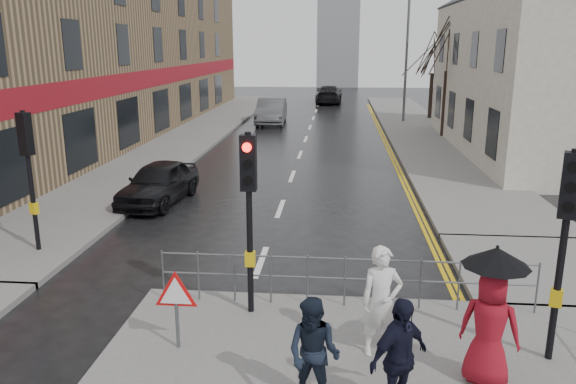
% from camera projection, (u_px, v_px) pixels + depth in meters
% --- Properties ---
extents(ground, '(120.00, 120.00, 0.00)m').
position_uv_depth(ground, '(239.00, 322.00, 10.44)').
color(ground, black).
rests_on(ground, ground).
extents(left_pavement, '(4.00, 44.00, 0.14)m').
position_uv_depth(left_pavement, '(198.00, 131.00, 33.14)').
color(left_pavement, '#605E5B').
rests_on(left_pavement, ground).
extents(right_pavement, '(4.00, 40.00, 0.14)m').
position_uv_depth(right_pavement, '(417.00, 129.00, 33.94)').
color(right_pavement, '#605E5B').
rests_on(right_pavement, ground).
extents(pavement_bridge_right, '(4.00, 4.20, 0.14)m').
position_uv_depth(pavement_bridge_right, '(544.00, 269.00, 12.75)').
color(pavement_bridge_right, '#605E5B').
rests_on(pavement_bridge_right, ground).
extents(building_left_terrace, '(8.00, 42.00, 10.00)m').
position_uv_depth(building_left_terrace, '(94.00, 45.00, 31.40)').
color(building_left_terrace, '#876E4D').
rests_on(building_left_terrace, ground).
extents(building_right_cream, '(9.00, 16.40, 10.10)m').
position_uv_depth(building_right_cream, '(566.00, 50.00, 25.52)').
color(building_right_cream, beige).
rests_on(building_right_cream, ground).
extents(church_tower, '(5.00, 5.00, 18.00)m').
position_uv_depth(church_tower, '(339.00, 11.00, 67.74)').
color(church_tower, gray).
rests_on(church_tower, ground).
extents(traffic_signal_near_left, '(0.28, 0.27, 3.40)m').
position_uv_depth(traffic_signal_near_left, '(249.00, 192.00, 9.98)').
color(traffic_signal_near_left, black).
rests_on(traffic_signal_near_left, near_pavement).
extents(traffic_signal_near_right, '(0.34, 0.33, 3.40)m').
position_uv_depth(traffic_signal_near_right, '(566.00, 220.00, 8.40)').
color(traffic_signal_near_right, black).
rests_on(traffic_signal_near_right, near_pavement).
extents(traffic_signal_far_left, '(0.34, 0.33, 3.40)m').
position_uv_depth(traffic_signal_far_left, '(28.00, 156.00, 13.18)').
color(traffic_signal_far_left, black).
rests_on(traffic_signal_far_left, left_pavement).
extents(guard_railing_front, '(7.14, 0.04, 1.00)m').
position_uv_depth(guard_railing_front, '(345.00, 270.00, 10.63)').
color(guard_railing_front, '#595B5E').
rests_on(guard_railing_front, near_pavement).
extents(warning_sign, '(0.80, 0.07, 1.35)m').
position_uv_depth(warning_sign, '(176.00, 297.00, 9.08)').
color(warning_sign, '#595B5E').
rests_on(warning_sign, near_pavement).
extents(street_lamp, '(1.83, 0.25, 8.00)m').
position_uv_depth(street_lamp, '(404.00, 50.00, 35.71)').
color(street_lamp, '#595B5E').
rests_on(street_lamp, right_pavement).
extents(tree_near, '(2.40, 2.40, 6.58)m').
position_uv_depth(tree_near, '(449.00, 42.00, 29.67)').
color(tree_near, black).
rests_on(tree_near, right_pavement).
extents(tree_far, '(2.40, 2.40, 5.64)m').
position_uv_depth(tree_far, '(433.00, 54.00, 37.52)').
color(tree_far, black).
rests_on(tree_far, right_pavement).
extents(pedestrian_a, '(0.73, 0.54, 1.82)m').
position_uv_depth(pedestrian_a, '(381.00, 302.00, 8.90)').
color(pedestrian_a, silver).
rests_on(pedestrian_a, near_pavement).
extents(pedestrian_b, '(0.94, 0.84, 1.60)m').
position_uv_depth(pedestrian_b, '(314.00, 354.00, 7.60)').
color(pedestrian_b, black).
rests_on(pedestrian_b, near_pavement).
extents(pedestrian_with_umbrella, '(1.02, 0.96, 2.13)m').
position_uv_depth(pedestrian_with_umbrella, '(491.00, 312.00, 8.06)').
color(pedestrian_with_umbrella, maroon).
rests_on(pedestrian_with_umbrella, near_pavement).
extents(pedestrian_d, '(1.03, 0.97, 1.71)m').
position_uv_depth(pedestrian_d, '(399.00, 359.00, 7.39)').
color(pedestrian_d, black).
rests_on(pedestrian_d, near_pavement).
extents(car_parked, '(2.03, 4.11, 1.35)m').
position_uv_depth(car_parked, '(159.00, 183.00, 18.16)').
color(car_parked, black).
rests_on(car_parked, ground).
extents(car_mid, '(1.91, 5.06, 1.65)m').
position_uv_depth(car_mid, '(271.00, 111.00, 36.38)').
color(car_mid, '#4A4C50').
rests_on(car_mid, ground).
extents(car_far, '(2.32, 5.40, 1.55)m').
position_uv_depth(car_far, '(329.00, 94.00, 49.19)').
color(car_far, black).
rests_on(car_far, ground).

